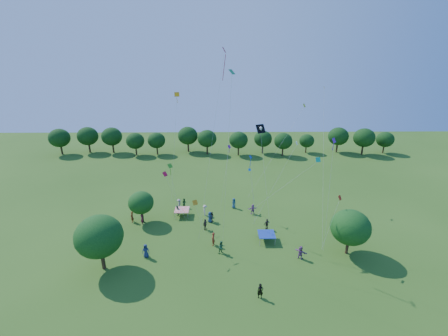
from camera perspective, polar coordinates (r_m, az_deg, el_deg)
near_tree_west at (r=37.19m, az=-22.70°, el=-11.92°), size 5.33×5.33×6.74m
near_tree_north at (r=45.95m, az=-15.54°, el=-6.38°), size 3.71×3.71×4.87m
near_tree_east at (r=40.30m, az=22.93°, el=-10.36°), size 4.79×4.79×5.90m
treeline at (r=76.87m, az=-1.75°, el=5.70°), size 88.01×8.77×6.77m
tent_red_stripe at (r=47.37m, az=-8.02°, el=-7.90°), size 2.20×2.20×1.10m
tent_blue at (r=41.34m, az=8.11°, el=-12.38°), size 2.20×2.20×1.10m
man_in_black at (r=33.10m, az=6.93°, el=-22.25°), size 0.64×0.42×1.70m
crowd_person_0 at (r=45.38m, az=-2.71°, el=-9.31°), size 0.95×0.80×1.69m
crowd_person_1 at (r=40.22m, az=-2.07°, el=-13.37°), size 0.57×0.76×1.85m
crowd_person_2 at (r=38.74m, az=-0.46°, el=-14.87°), size 0.99×0.81×1.77m
crowd_person_3 at (r=51.54m, az=-15.37°, el=-6.38°), size 1.10×0.89×1.54m
crowd_person_4 at (r=44.02m, az=8.18°, el=-10.52°), size 1.07×0.80×1.66m
crowd_person_5 at (r=47.81m, az=5.49°, el=-7.81°), size 1.60×0.88×1.62m
crowd_person_6 at (r=49.34m, az=1.88°, el=-6.72°), size 0.89×0.96×1.73m
crowd_person_7 at (r=47.37m, az=-17.11°, el=-8.89°), size 0.54×0.71×1.72m
crowd_person_8 at (r=47.71m, az=-8.91°, el=-8.01°), size 0.64×0.90×1.66m
crowd_person_9 at (r=47.25m, az=-3.66°, el=-8.01°), size 0.60×1.19×1.76m
crowd_person_10 at (r=43.56m, az=-3.61°, el=-10.67°), size 0.93×1.07×1.69m
crowd_person_11 at (r=39.04m, az=14.36°, el=-15.32°), size 1.59×1.49×1.72m
crowd_person_12 at (r=39.31m, az=-14.68°, el=-15.03°), size 0.92×0.55×1.79m
crowd_person_13 at (r=46.52m, az=-15.35°, el=-9.39°), size 0.60×0.68×1.54m
crowd_person_14 at (r=50.08m, az=-7.59°, el=-6.59°), size 0.86×0.80×1.56m
crowd_person_15 at (r=49.77m, az=-8.55°, el=-6.76°), size 0.77×1.17×1.65m
crowd_person_16 at (r=45.49m, az=-2.34°, el=-9.26°), size 0.83×1.05×1.63m
pirate_kite at (r=37.73m, az=7.05°, el=6.99°), size 2.19×3.84×14.11m
red_high_kite at (r=36.35m, az=-0.92°, el=14.64°), size 3.55×4.11×23.07m
small_kite_0 at (r=38.03m, az=-10.52°, el=-2.63°), size 2.26×3.78×8.83m
small_kite_1 at (r=45.06m, az=-9.16°, el=9.97°), size 2.15×0.60×17.32m
small_kite_2 at (r=50.53m, az=12.92°, el=8.01°), size 9.55×4.26×14.99m
small_kite_3 at (r=43.80m, az=-10.09°, el=-0.56°), size 0.95×1.67×7.68m
small_kite_4 at (r=44.53m, az=5.12°, el=-1.97°), size 1.40×1.65×6.79m
small_kite_5 at (r=33.32m, az=19.76°, el=-0.12°), size 1.27×1.64×14.30m
small_kite_6 at (r=39.63m, az=11.51°, el=0.50°), size 5.34×0.50×11.99m
small_kite_7 at (r=46.71m, az=16.04°, el=0.35°), size 9.40×0.46×8.01m
small_kite_8 at (r=37.28m, az=20.80°, el=-6.56°), size 1.75×0.60×7.02m
small_kite_9 at (r=39.07m, az=18.43°, el=4.23°), size 0.90×8.14×18.60m
small_kite_10 at (r=37.62m, az=-5.37°, el=-7.12°), size 1.29×1.80×5.38m
small_kite_11 at (r=32.08m, az=1.07°, el=9.92°), size 1.31×1.75×20.79m
small_kite_12 at (r=40.07m, az=5.23°, el=-0.61°), size 1.09×0.85×9.85m
small_kite_13 at (r=45.37m, az=0.74°, el=2.15°), size 1.69×2.82×9.58m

